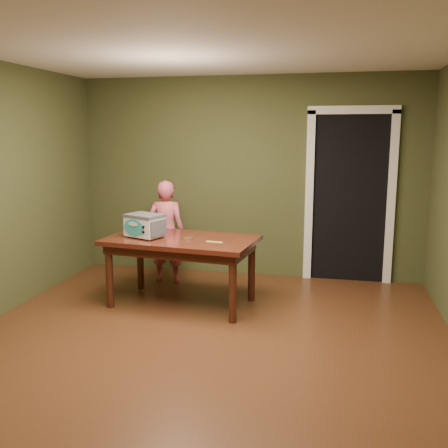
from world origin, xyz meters
name	(u,v)px	position (x,y,z in m)	size (l,w,h in m)	color
floor	(198,351)	(0.00, 0.00, 0.00)	(5.00, 5.00, 0.00)	#4E2716
room_shell	(196,154)	(0.00, 0.00, 1.71)	(4.52, 5.02, 2.61)	#3E4424
doorway	(349,196)	(1.30, 2.78, 1.06)	(1.10, 0.66, 2.25)	black
dining_table	(181,247)	(-0.50, 1.14, 0.65)	(1.69, 1.07, 0.75)	#33150B
toy_oven	(145,225)	(-0.90, 1.09, 0.89)	(0.48, 0.41, 0.26)	#4C4F54
baking_pan	(188,238)	(-0.40, 1.08, 0.76)	(0.10, 0.10, 0.02)	silver
spatula	(215,242)	(-0.09, 1.01, 0.75)	(0.18, 0.03, 0.01)	#E2D962
child	(166,232)	(-0.93, 1.91, 0.65)	(0.47, 0.31, 1.30)	#C45161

